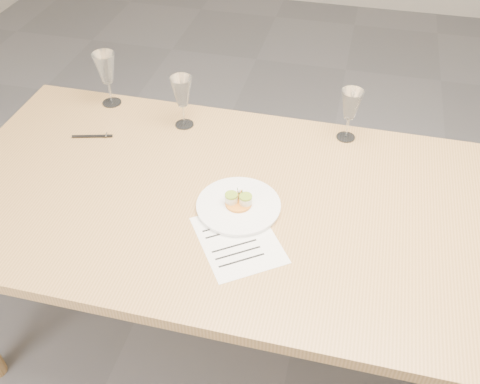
% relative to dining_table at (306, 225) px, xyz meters
% --- Properties ---
extents(ground, '(7.00, 7.00, 0.00)m').
position_rel_dining_table_xyz_m(ground, '(0.00, 0.00, -0.68)').
color(ground, slate).
rests_on(ground, ground).
extents(dining_table, '(2.40, 1.00, 0.75)m').
position_rel_dining_table_xyz_m(dining_table, '(0.00, 0.00, 0.00)').
color(dining_table, tan).
rests_on(dining_table, ground).
extents(dinner_plate, '(0.27, 0.27, 0.07)m').
position_rel_dining_table_xyz_m(dinner_plate, '(-0.22, -0.04, 0.08)').
color(dinner_plate, white).
rests_on(dinner_plate, dining_table).
extents(recipe_sheet, '(0.34, 0.35, 0.00)m').
position_rel_dining_table_xyz_m(recipe_sheet, '(-0.18, -0.18, 0.07)').
color(recipe_sheet, white).
rests_on(recipe_sheet, dining_table).
extents(ballpoint_pen, '(0.15, 0.05, 0.01)m').
position_rel_dining_table_xyz_m(ballpoint_pen, '(-0.83, 0.20, 0.07)').
color(ballpoint_pen, black).
rests_on(ballpoint_pen, dining_table).
extents(wine_glass_0, '(0.09, 0.09, 0.22)m').
position_rel_dining_table_xyz_m(wine_glass_0, '(-0.86, 0.43, 0.22)').
color(wine_glass_0, white).
rests_on(wine_glass_0, dining_table).
extents(wine_glass_1, '(0.08, 0.08, 0.20)m').
position_rel_dining_table_xyz_m(wine_glass_1, '(-0.53, 0.36, 0.21)').
color(wine_glass_1, white).
rests_on(wine_glass_1, dining_table).
extents(wine_glass_2, '(0.08, 0.08, 0.20)m').
position_rel_dining_table_xyz_m(wine_glass_2, '(0.08, 0.42, 0.21)').
color(wine_glass_2, white).
rests_on(wine_glass_2, dining_table).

